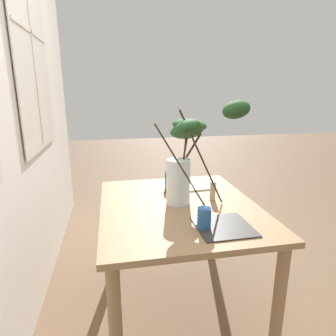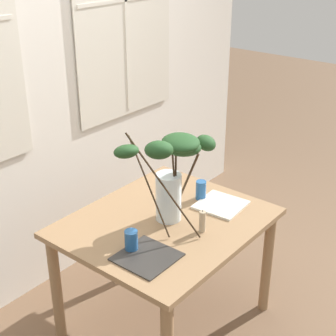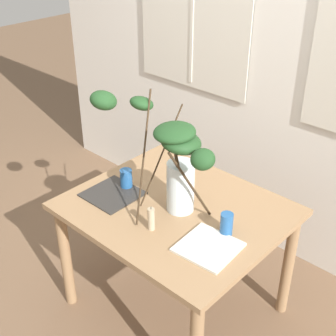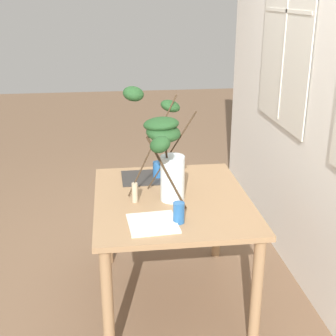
{
  "view_description": "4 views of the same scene",
  "coord_description": "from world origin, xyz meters",
  "px_view_note": "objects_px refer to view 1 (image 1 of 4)",
  "views": [
    {
      "loc": [
        -1.59,
        0.38,
        1.41
      ],
      "look_at": [
        0.06,
        0.06,
        0.95
      ],
      "focal_mm": 30.84,
      "sensor_mm": 36.0,
      "label": 1
    },
    {
      "loc": [
        -1.92,
        -1.57,
        2.23
      ],
      "look_at": [
        -0.01,
        -0.03,
        1.07
      ],
      "focal_mm": 54.72,
      "sensor_mm": 36.0,
      "label": 2
    },
    {
      "loc": [
        1.35,
        -1.53,
        2.17
      ],
      "look_at": [
        -0.01,
        -0.06,
        0.99
      ],
      "focal_mm": 50.12,
      "sensor_mm": 36.0,
      "label": 3
    },
    {
      "loc": [
        2.57,
        -0.35,
        1.91
      ],
      "look_at": [
        -0.05,
        -0.02,
        0.91
      ],
      "focal_mm": 49.74,
      "sensor_mm": 36.0,
      "label": 4
    }
  ],
  "objects_px": {
    "drinking_glass_blue_left": "(204,219)",
    "plate_square_right": "(188,185)",
    "vase_with_branches": "(187,152)",
    "dining_table": "(179,221)",
    "pillar_candle": "(213,191)",
    "drinking_glass_blue_right": "(169,179)",
    "plate_square_left": "(224,226)"
  },
  "relations": [
    {
      "from": "dining_table",
      "to": "drinking_glass_blue_left",
      "type": "bearing_deg",
      "value": -171.6
    },
    {
      "from": "drinking_glass_blue_left",
      "to": "pillar_candle",
      "type": "bearing_deg",
      "value": -25.54
    },
    {
      "from": "vase_with_branches",
      "to": "drinking_glass_blue_right",
      "type": "height_order",
      "value": "vase_with_branches"
    },
    {
      "from": "plate_square_right",
      "to": "pillar_candle",
      "type": "relative_size",
      "value": 1.95
    },
    {
      "from": "vase_with_branches",
      "to": "plate_square_right",
      "type": "height_order",
      "value": "vase_with_branches"
    },
    {
      "from": "dining_table",
      "to": "plate_square_left",
      "type": "bearing_deg",
      "value": -155.38
    },
    {
      "from": "vase_with_branches",
      "to": "plate_square_right",
      "type": "bearing_deg",
      "value": -17.57
    },
    {
      "from": "vase_with_branches",
      "to": "pillar_candle",
      "type": "xyz_separation_m",
      "value": [
        0.03,
        -0.18,
        -0.26
      ]
    },
    {
      "from": "dining_table",
      "to": "drinking_glass_blue_right",
      "type": "height_order",
      "value": "drinking_glass_blue_right"
    },
    {
      "from": "plate_square_right",
      "to": "pillar_candle",
      "type": "distance_m",
      "value": 0.31
    },
    {
      "from": "vase_with_branches",
      "to": "drinking_glass_blue_left",
      "type": "xyz_separation_m",
      "value": [
        -0.34,
        -0.0,
        -0.27
      ]
    },
    {
      "from": "drinking_glass_blue_left",
      "to": "plate_square_right",
      "type": "height_order",
      "value": "drinking_glass_blue_left"
    },
    {
      "from": "dining_table",
      "to": "plate_square_right",
      "type": "xyz_separation_m",
      "value": [
        0.34,
        -0.15,
        0.11
      ]
    },
    {
      "from": "plate_square_right",
      "to": "plate_square_left",
      "type": "bearing_deg",
      "value": -179.59
    },
    {
      "from": "plate_square_left",
      "to": "pillar_candle",
      "type": "height_order",
      "value": "pillar_candle"
    },
    {
      "from": "dining_table",
      "to": "drinking_glass_blue_left",
      "type": "xyz_separation_m",
      "value": [
        -0.33,
        -0.05,
        0.16
      ]
    },
    {
      "from": "drinking_glass_blue_left",
      "to": "drinking_glass_blue_right",
      "type": "relative_size",
      "value": 0.96
    },
    {
      "from": "dining_table",
      "to": "vase_with_branches",
      "type": "bearing_deg",
      "value": -81.66
    },
    {
      "from": "dining_table",
      "to": "drinking_glass_blue_left",
      "type": "height_order",
      "value": "drinking_glass_blue_left"
    },
    {
      "from": "vase_with_branches",
      "to": "plate_square_left",
      "type": "height_order",
      "value": "vase_with_branches"
    },
    {
      "from": "drinking_glass_blue_right",
      "to": "dining_table",
      "type": "bearing_deg",
      "value": 179.0
    },
    {
      "from": "pillar_candle",
      "to": "dining_table",
      "type": "bearing_deg",
      "value": 99.17
    },
    {
      "from": "drinking_glass_blue_right",
      "to": "vase_with_branches",
      "type": "bearing_deg",
      "value": -173.13
    },
    {
      "from": "drinking_glass_blue_left",
      "to": "pillar_candle",
      "type": "distance_m",
      "value": 0.41
    },
    {
      "from": "drinking_glass_blue_left",
      "to": "plate_square_right",
      "type": "relative_size",
      "value": 0.43
    },
    {
      "from": "plate_square_left",
      "to": "plate_square_right",
      "type": "height_order",
      "value": "plate_square_right"
    },
    {
      "from": "pillar_candle",
      "to": "vase_with_branches",
      "type": "bearing_deg",
      "value": 99.37
    },
    {
      "from": "dining_table",
      "to": "drinking_glass_blue_right",
      "type": "bearing_deg",
      "value": -1.0
    },
    {
      "from": "drinking_glass_blue_left",
      "to": "plate_square_left",
      "type": "height_order",
      "value": "drinking_glass_blue_left"
    },
    {
      "from": "dining_table",
      "to": "vase_with_branches",
      "type": "height_order",
      "value": "vase_with_branches"
    },
    {
      "from": "plate_square_right",
      "to": "drinking_glass_blue_left",
      "type": "bearing_deg",
      "value": 171.54
    },
    {
      "from": "drinking_glass_blue_left",
      "to": "pillar_candle",
      "type": "xyz_separation_m",
      "value": [
        0.37,
        -0.18,
        0.0
      ]
    }
  ]
}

